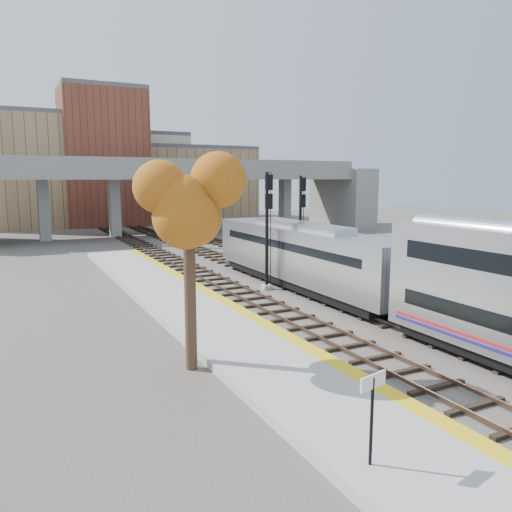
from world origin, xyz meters
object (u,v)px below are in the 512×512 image
locomotive (301,254)px  car_b (307,237)px  signal_mast_mid (301,227)px  car_a (317,244)px  tree (188,202)px  signal_mast_near (267,231)px  car_c (310,233)px  signal_mast_far (164,217)px

locomotive → car_b: bearing=56.4°
signal_mast_mid → car_a: bearing=51.1°
signal_mast_mid → tree: (-13.05, -13.36, 2.61)m
signal_mast_near → car_b: bearing=51.3°
locomotive → tree: bearing=-137.7°
car_c → car_a: bearing=-116.5°
signal_mast_mid → car_b: bearing=56.0°
signal_mast_mid → locomotive: bearing=-121.3°
signal_mast_far → car_a: (12.68, -9.83, -2.44)m
signal_mast_near → car_b: (14.97, 18.67, -3.15)m
locomotive → tree: (-11.05, -10.07, 4.02)m
locomotive → car_c: 27.79m
signal_mast_near → tree: bearing=-129.8°
signal_mast_mid → signal_mast_far: size_ratio=1.13×
signal_mast_mid → car_c: 24.09m
signal_mast_near → tree: 14.22m
car_c → signal_mast_near: bearing=-126.2°
car_b → car_a: bearing=-138.8°
car_c → signal_mast_far: bearing=179.7°
locomotive → signal_mast_near: signal_mast_near is taller
signal_mast_near → tree: (-8.95, -10.76, 2.47)m
car_a → tree: bearing=-157.0°
signal_mast_far → car_b: signal_mast_far is taller
locomotive → signal_mast_near: (-2.10, 0.69, 1.55)m
locomotive → signal_mast_far: (-2.10, 23.75, 0.83)m
signal_mast_mid → tree: size_ratio=0.86×
signal_mast_far → tree: 35.13m
locomotive → car_c: bearing=55.9°
tree → car_b: tree is taller
signal_mast_mid → car_c: signal_mast_mid is taller
signal_mast_far → car_b: bearing=-16.3°
signal_mast_mid → signal_mast_far: 20.88m
car_b → car_c: car_b is taller
signal_mast_near → locomotive: bearing=-18.3°
signal_mast_far → tree: size_ratio=0.76×
signal_mast_near → signal_mast_far: size_ratio=1.16×
signal_mast_far → car_c: (17.65, -0.78, -2.48)m
locomotive → signal_mast_near: bearing=161.7°
locomotive → car_b: 23.31m
locomotive → car_a: locomotive is taller
signal_mast_near → signal_mast_far: (0.00, 23.06, -0.72)m
locomotive → car_c: (15.55, 22.97, -1.66)m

